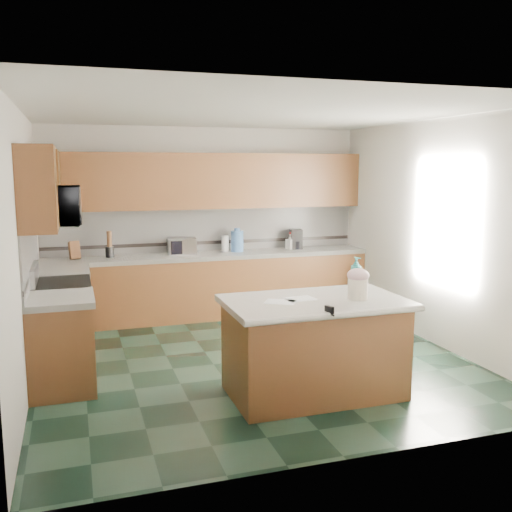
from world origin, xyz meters
name	(u,v)px	position (x,y,z in m)	size (l,w,h in m)	color
floor	(253,360)	(0.00, 0.00, 0.00)	(4.60, 4.60, 0.00)	black
ceiling	(253,112)	(0.00, 0.00, 2.70)	(4.60, 4.60, 0.00)	white
wall_back	(205,221)	(0.00, 2.32, 1.35)	(4.60, 0.04, 2.70)	white
wall_front	(352,280)	(0.00, -2.32, 1.35)	(4.60, 0.04, 2.70)	white
wall_left	(22,250)	(-2.32, 0.00, 1.35)	(0.04, 4.60, 2.70)	white
wall_right	(436,233)	(2.32, 0.00, 1.35)	(0.04, 4.60, 2.70)	white
back_base_cab	(211,287)	(0.00, 2.00, 0.43)	(4.60, 0.60, 0.86)	black
back_countertop	(211,255)	(0.00, 2.00, 0.89)	(4.60, 0.64, 0.06)	white
back_upper_cab	(208,181)	(0.00, 2.13, 1.94)	(4.60, 0.33, 0.78)	black
back_backsplash	(206,229)	(0.00, 2.29, 1.24)	(4.60, 0.02, 0.63)	silver
back_accent_band	(206,243)	(0.00, 2.28, 1.04)	(4.60, 0.01, 0.05)	black
left_base_cab_rear	(64,309)	(-2.00, 1.29, 0.43)	(0.60, 0.82, 0.86)	black
left_counter_rear	(62,272)	(-2.00, 1.29, 0.89)	(0.64, 0.82, 0.06)	white
left_base_cab_front	(62,346)	(-2.00, -0.24, 0.43)	(0.60, 0.72, 0.86)	black
left_counter_front	(59,300)	(-2.00, -0.24, 0.89)	(0.64, 0.72, 0.06)	white
left_backsplash	(30,253)	(-2.29, 0.55, 1.24)	(0.02, 2.30, 0.63)	silver
left_accent_band	(32,271)	(-2.28, 0.55, 1.04)	(0.01, 2.30, 0.05)	black
left_upper_cab_rear	(45,184)	(-2.13, 1.42, 1.94)	(0.33, 1.09, 0.78)	black
left_upper_cab_front	(37,188)	(-2.13, -0.24, 1.94)	(0.33, 0.72, 0.78)	black
range_body	(63,325)	(-2.00, 0.50, 0.44)	(0.60, 0.76, 0.88)	#B7B7BC
range_oven_door	(91,327)	(-1.71, 0.50, 0.40)	(0.02, 0.68, 0.55)	black
range_cooktop	(60,284)	(-2.00, 0.50, 0.90)	(0.62, 0.78, 0.04)	black
range_handle	(92,293)	(-1.68, 0.50, 0.78)	(0.02, 0.02, 0.66)	#B7B7BC
range_backguard	(34,274)	(-2.26, 0.50, 1.02)	(0.06, 0.76, 0.18)	#B7B7BC
microwave	(56,206)	(-2.00, 0.50, 1.73)	(0.73, 0.50, 0.41)	#B7B7BC
island_base	(314,350)	(0.27, -1.08, 0.43)	(1.57, 0.90, 0.86)	black
island_top	(315,302)	(0.27, -1.08, 0.89)	(1.67, 1.00, 0.06)	white
island_bullnose	(338,315)	(0.27, -1.57, 0.89)	(0.06, 0.06, 1.67)	white
treat_jar	(358,289)	(0.65, -1.19, 1.02)	(0.19, 0.19, 0.19)	#F1E3C9
treat_jar_lid	(358,275)	(0.65, -1.19, 1.15)	(0.21, 0.21, 0.13)	#D2A5AD
treat_jar_knob	(358,270)	(0.65, -1.19, 1.19)	(0.02, 0.02, 0.07)	tan
treat_jar_knob_end_l	(355,271)	(0.61, -1.19, 1.19)	(0.04, 0.04, 0.04)	tan
treat_jar_knob_end_r	(361,270)	(0.68, -1.19, 1.19)	(0.04, 0.04, 0.04)	tan
soap_bottle_island	(356,273)	(0.86, -0.76, 1.08)	(0.12, 0.12, 0.32)	teal
paper_sheet_a	(300,299)	(0.14, -1.03, 0.92)	(0.28, 0.21, 0.00)	white
paper_sheet_b	(280,302)	(-0.08, -1.08, 0.92)	(0.27, 0.21, 0.00)	white
clamp_body	(329,311)	(0.19, -1.55, 0.93)	(0.03, 0.09, 0.08)	black
clamp_handle	(332,315)	(0.19, -1.61, 0.91)	(0.02, 0.02, 0.07)	black
knife_block	(74,250)	(-1.84, 2.05, 1.04)	(0.13, 0.11, 0.24)	#472814
utensil_crock	(110,252)	(-1.39, 2.08, 0.99)	(0.12, 0.12, 0.15)	black
utensil_bundle	(109,239)	(-1.39, 2.08, 1.17)	(0.07, 0.07, 0.21)	#472814
toaster_oven	(182,246)	(-0.40, 2.05, 1.03)	(0.39, 0.27, 0.23)	#B7B7BC
toaster_oven_door	(184,247)	(-0.40, 1.92, 1.03)	(0.35, 0.01, 0.19)	black
paper_towel	(225,244)	(0.24, 2.10, 1.04)	(0.10, 0.10, 0.23)	white
paper_towel_base	(225,251)	(0.24, 2.10, 0.93)	(0.16, 0.16, 0.01)	#B7B7BC
water_jug	(237,241)	(0.41, 2.06, 1.07)	(0.18, 0.18, 0.30)	#4A79BA
water_jug_neck	(237,230)	(0.41, 2.06, 1.24)	(0.09, 0.09, 0.04)	#4A79BA
coffee_maker	(296,239)	(1.33, 2.08, 1.07)	(0.17, 0.19, 0.29)	black
coffee_carafe	(297,245)	(1.33, 2.04, 0.98)	(0.12, 0.12, 0.12)	black
soap_bottle_back	(290,242)	(1.23, 2.05, 1.03)	(0.10, 0.10, 0.23)	white
soap_back_cap	(290,233)	(1.23, 2.05, 1.16)	(0.02, 0.02, 0.03)	red
window_light_proxy	(445,222)	(2.29, -0.20, 1.50)	(0.02, 1.40, 1.10)	white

